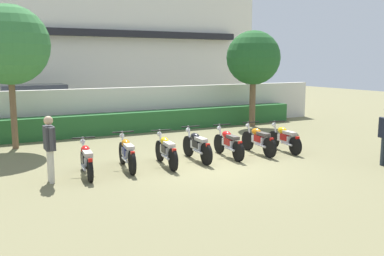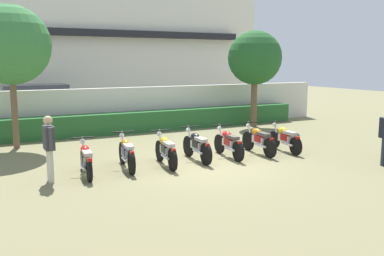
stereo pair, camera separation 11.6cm
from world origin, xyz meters
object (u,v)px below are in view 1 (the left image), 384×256
(motorcycle_in_row_0, at_px, (86,159))
(motorcycle_in_row_4, at_px, (228,143))
(tree_far_side, at_px, (253,58))
(motorcycle_in_row_1, at_px, (127,153))
(parked_car, at_px, (38,106))
(motorcycle_in_row_2, at_px, (166,150))
(motorcycle_in_row_6, at_px, (284,138))
(tree_near_inspector, at_px, (9,45))
(inspector_person, at_px, (49,144))
(motorcycle_in_row_5, at_px, (258,140))
(motorcycle_in_row_3, at_px, (197,145))

(motorcycle_in_row_0, bearing_deg, motorcycle_in_row_4, -81.81)
(tree_far_side, height_order, motorcycle_in_row_1, tree_far_side)
(parked_car, height_order, motorcycle_in_row_1, parked_car)
(motorcycle_in_row_0, bearing_deg, motorcycle_in_row_1, -74.26)
(motorcycle_in_row_2, bearing_deg, motorcycle_in_row_6, -83.26)
(tree_near_inspector, distance_m, tree_far_side, 10.01)
(motorcycle_in_row_6, distance_m, inspector_person, 7.39)
(tree_near_inspector, height_order, motorcycle_in_row_1, tree_near_inspector)
(motorcycle_in_row_0, relative_size, motorcycle_in_row_5, 0.93)
(motorcycle_in_row_2, height_order, motorcycle_in_row_6, motorcycle_in_row_2)
(motorcycle_in_row_2, bearing_deg, inspector_person, 99.99)
(parked_car, bearing_deg, motorcycle_in_row_1, -84.20)
(parked_car, xyz_separation_m, motorcycle_in_row_0, (-0.21, -9.36, -0.50))
(tree_near_inspector, bearing_deg, motorcycle_in_row_6, -30.94)
(tree_near_inspector, xyz_separation_m, motorcycle_in_row_5, (6.72, -4.52, -2.97))
(motorcycle_in_row_0, height_order, motorcycle_in_row_1, motorcycle_in_row_1)
(tree_far_side, relative_size, motorcycle_in_row_4, 2.28)
(parked_car, distance_m, motorcycle_in_row_2, 9.57)
(tree_far_side, distance_m, motorcycle_in_row_4, 7.03)
(tree_near_inspector, bearing_deg, motorcycle_in_row_0, -75.03)
(tree_near_inspector, relative_size, tree_far_side, 1.11)
(tree_far_side, bearing_deg, motorcycle_in_row_3, -138.70)
(motorcycle_in_row_0, height_order, inspector_person, inspector_person)
(motorcycle_in_row_3, bearing_deg, motorcycle_in_row_6, -89.86)
(tree_near_inspector, relative_size, motorcycle_in_row_6, 2.63)
(motorcycle_in_row_2, height_order, motorcycle_in_row_3, motorcycle_in_row_3)
(motorcycle_in_row_2, bearing_deg, motorcycle_in_row_1, 87.83)
(motorcycle_in_row_2, relative_size, motorcycle_in_row_6, 1.02)
(tree_far_side, bearing_deg, motorcycle_in_row_6, -114.92)
(tree_far_side, relative_size, motorcycle_in_row_3, 2.26)
(motorcycle_in_row_2, relative_size, motorcycle_in_row_5, 0.97)
(inspector_person, bearing_deg, motorcycle_in_row_6, 1.28)
(tree_far_side, bearing_deg, motorcycle_in_row_2, -142.78)
(motorcycle_in_row_5, bearing_deg, inspector_person, 96.18)
(inspector_person, bearing_deg, motorcycle_in_row_3, 4.64)
(motorcycle_in_row_0, height_order, motorcycle_in_row_5, motorcycle_in_row_5)
(motorcycle_in_row_3, xyz_separation_m, inspector_person, (-4.22, -0.34, 0.50))
(motorcycle_in_row_2, xyz_separation_m, inspector_person, (-3.15, -0.17, 0.50))
(motorcycle_in_row_1, distance_m, motorcycle_in_row_2, 1.10)
(tree_near_inspector, distance_m, motorcycle_in_row_0, 5.64)
(parked_car, height_order, tree_near_inspector, tree_near_inspector)
(motorcycle_in_row_1, bearing_deg, tree_near_inspector, 35.88)
(tree_far_side, xyz_separation_m, motorcycle_in_row_5, (-3.28, -4.88, -2.59))
(motorcycle_in_row_1, bearing_deg, parked_car, 13.46)
(motorcycle_in_row_4, distance_m, inspector_person, 5.32)
(motorcycle_in_row_1, bearing_deg, motorcycle_in_row_5, -83.63)
(tree_far_side, relative_size, motorcycle_in_row_5, 2.25)
(tree_near_inspector, height_order, motorcycle_in_row_0, tree_near_inspector)
(tree_far_side, xyz_separation_m, motorcycle_in_row_0, (-8.77, -4.97, -2.60))
(motorcycle_in_row_1, xyz_separation_m, motorcycle_in_row_2, (1.09, -0.17, -0.00))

